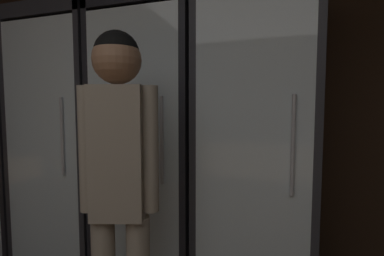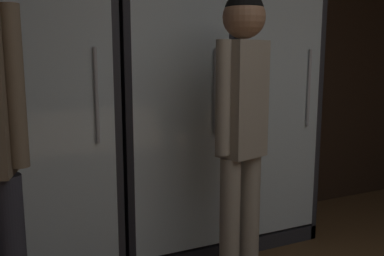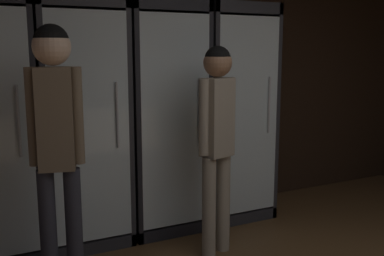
{
  "view_description": "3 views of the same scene",
  "coord_description": "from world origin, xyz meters",
  "px_view_note": "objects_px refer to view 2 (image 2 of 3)",
  "views": [
    {
      "loc": [
        0.3,
        0.98,
        1.27
      ],
      "look_at": [
        -0.2,
        2.56,
        1.14
      ],
      "focal_mm": 25.47,
      "sensor_mm": 36.0,
      "label": 1
    },
    {
      "loc": [
        -1.47,
        0.24,
        1.27
      ],
      "look_at": [
        -0.5,
        2.33,
        0.89
      ],
      "focal_mm": 38.57,
      "sensor_mm": 36.0,
      "label": 2
    },
    {
      "loc": [
        -2.0,
        -0.85,
        1.57
      ],
      "look_at": [
        -0.29,
        2.6,
        0.89
      ],
      "focal_mm": 41.89,
      "sensor_mm": 36.0,
      "label": 3
    }
  ],
  "objects_px": {
    "cooler_left": "(49,113)",
    "shopper_far": "(242,115)",
    "cooler_center": "(162,108)",
    "cooler_right": "(253,104)"
  },
  "relations": [
    {
      "from": "cooler_right",
      "to": "cooler_center",
      "type": "bearing_deg",
      "value": -180.0
    },
    {
      "from": "cooler_left",
      "to": "cooler_center",
      "type": "height_order",
      "value": "same"
    },
    {
      "from": "cooler_left",
      "to": "shopper_far",
      "type": "xyz_separation_m",
      "value": [
        0.86,
        -0.72,
        0.03
      ]
    },
    {
      "from": "cooler_center",
      "to": "cooler_left",
      "type": "bearing_deg",
      "value": 179.99
    },
    {
      "from": "cooler_right",
      "to": "cooler_left",
      "type": "bearing_deg",
      "value": 180.0
    },
    {
      "from": "cooler_center",
      "to": "shopper_far",
      "type": "distance_m",
      "value": 0.74
    },
    {
      "from": "shopper_far",
      "to": "cooler_left",
      "type": "bearing_deg",
      "value": 140.08
    },
    {
      "from": "cooler_center",
      "to": "shopper_far",
      "type": "bearing_deg",
      "value": -77.38
    },
    {
      "from": "cooler_center",
      "to": "shopper_far",
      "type": "height_order",
      "value": "cooler_center"
    },
    {
      "from": "cooler_left",
      "to": "cooler_center",
      "type": "relative_size",
      "value": 1.0
    }
  ]
}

